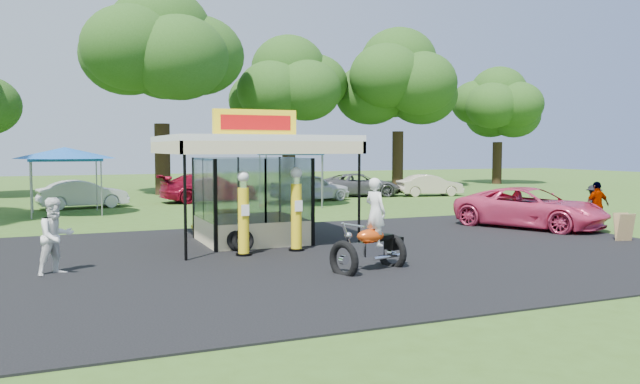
# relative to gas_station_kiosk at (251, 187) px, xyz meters

# --- Properties ---
(ground) EXTENTS (120.00, 120.00, 0.00)m
(ground) POSITION_rel_gas_station_kiosk_xyz_m (2.00, -4.99, -1.78)
(ground) COLOR #39591B
(ground) RESTS_ON ground
(asphalt_apron) EXTENTS (20.00, 14.00, 0.04)m
(asphalt_apron) POSITION_rel_gas_station_kiosk_xyz_m (2.00, -2.99, -1.76)
(asphalt_apron) COLOR black
(asphalt_apron) RESTS_ON ground
(gas_station_kiosk) EXTENTS (5.40, 5.40, 4.18)m
(gas_station_kiosk) POSITION_rel_gas_station_kiosk_xyz_m (0.00, 0.00, 0.00)
(gas_station_kiosk) COLOR white
(gas_station_kiosk) RESTS_ON ground
(gas_pump_left) EXTENTS (0.44, 0.44, 2.38)m
(gas_pump_left) POSITION_rel_gas_station_kiosk_xyz_m (-0.92, -2.38, -0.64)
(gas_pump_left) COLOR black
(gas_pump_left) RESTS_ON ground
(gas_pump_right) EXTENTS (0.46, 0.46, 2.46)m
(gas_pump_right) POSITION_rel_gas_station_kiosk_xyz_m (0.71, -2.19, -0.60)
(gas_pump_right) COLOR black
(gas_pump_right) RESTS_ON ground
(motorcycle) EXTENTS (2.09, 1.47, 2.37)m
(motorcycle) POSITION_rel_gas_station_kiosk_xyz_m (1.46, -5.51, -0.86)
(motorcycle) COLOR black
(motorcycle) RESTS_ON ground
(spare_tires) EXTENTS (0.82, 0.52, 0.69)m
(spare_tires) POSITION_rel_gas_station_kiosk_xyz_m (-0.80, -1.58, -1.45)
(spare_tires) COLOR black
(spare_tires) RESTS_ON ground
(a_frame_sign) EXTENTS (0.56, 0.59, 0.92)m
(a_frame_sign) POSITION_rel_gas_station_kiosk_xyz_m (11.07, -4.46, -1.32)
(a_frame_sign) COLOR #593819
(a_frame_sign) RESTS_ON ground
(kiosk_car) EXTENTS (2.82, 1.13, 0.96)m
(kiosk_car) POSITION_rel_gas_station_kiosk_xyz_m (-0.00, 2.21, -1.30)
(kiosk_car) COLOR yellow
(kiosk_car) RESTS_ON ground
(pink_sedan) EXTENTS (4.62, 6.07, 1.53)m
(pink_sedan) POSITION_rel_gas_station_kiosk_xyz_m (10.69, -0.61, -1.02)
(pink_sedan) COLOR #DE3C6A
(pink_sedan) RESTS_ON ground
(spectator_west) EXTENTS (1.13, 1.06, 1.84)m
(spectator_west) POSITION_rel_gas_station_kiosk_xyz_m (-5.70, -3.09, -0.86)
(spectator_west) COLOR white
(spectator_west) RESTS_ON ground
(spectator_east_a) EXTENTS (1.11, 0.74, 1.60)m
(spectator_east_a) POSITION_rel_gas_station_kiosk_xyz_m (13.48, -0.94, -0.98)
(spectator_east_a) COLOR black
(spectator_east_a) RESTS_ON ground
(spectator_east_b) EXTENTS (1.07, 0.51, 1.77)m
(spectator_east_b) POSITION_rel_gas_station_kiosk_xyz_m (12.80, -1.74, -0.90)
(spectator_east_b) COLOR gray
(spectator_east_b) RESTS_ON ground
(bg_car_a) EXTENTS (4.44, 2.18, 1.40)m
(bg_car_a) POSITION_rel_gas_station_kiosk_xyz_m (-4.49, 14.27, -1.08)
(bg_car_a) COLOR silver
(bg_car_a) RESTS_ON ground
(bg_car_b) EXTENTS (5.67, 2.76, 1.59)m
(bg_car_b) POSITION_rel_gas_station_kiosk_xyz_m (2.19, 15.47, -0.99)
(bg_car_b) COLOR maroon
(bg_car_b) RESTS_ON ground
(bg_car_c) EXTENTS (4.87, 2.69, 1.57)m
(bg_car_c) POSITION_rel_gas_station_kiosk_xyz_m (7.57, 13.75, -1.00)
(bg_car_c) COLOR silver
(bg_car_c) RESTS_ON ground
(bg_car_d) EXTENTS (5.51, 3.49, 1.42)m
(bg_car_d) POSITION_rel_gas_station_kiosk_xyz_m (11.71, 15.78, -1.07)
(bg_car_d) COLOR #525254
(bg_car_d) RESTS_ON ground
(bg_car_e) EXTENTS (4.24, 2.11, 1.34)m
(bg_car_e) POSITION_rel_gas_station_kiosk_xyz_m (15.88, 14.30, -1.11)
(bg_car_e) COLOR beige
(bg_car_e) RESTS_ON ground
(tent_west) EXTENTS (4.36, 4.36, 3.05)m
(tent_west) POSITION_rel_gas_station_kiosk_xyz_m (-5.30, 11.34, 0.97)
(tent_west) COLOR gray
(tent_west) RESTS_ON ground
(tent_east) EXTENTS (4.78, 4.78, 3.34)m
(tent_east) POSITION_rel_gas_station_kiosk_xyz_m (5.77, 11.75, 1.24)
(tent_east) COLOR gray
(tent_east) RESTS_ON ground
(oak_far_c) EXTENTS (10.95, 10.95, 12.91)m
(oak_far_c) POSITION_rel_gas_station_kiosk_xyz_m (0.62, 21.92, 6.41)
(oak_far_c) COLOR black
(oak_far_c) RESTS_ON ground
(oak_far_d) EXTENTS (9.23, 9.23, 10.99)m
(oak_far_d) POSITION_rel_gas_station_kiosk_xyz_m (10.19, 24.51, 5.22)
(oak_far_d) COLOR black
(oak_far_d) RESTS_ON ground
(oak_far_e) EXTENTS (10.01, 10.01, 11.91)m
(oak_far_e) POSITION_rel_gas_station_kiosk_xyz_m (18.70, 23.24, 5.82)
(oak_far_e) COLOR black
(oak_far_e) RESTS_ON ground
(oak_far_f) EXTENTS (7.91, 7.91, 9.53)m
(oak_far_f) POSITION_rel_gas_station_kiosk_xyz_m (28.39, 23.46, 4.33)
(oak_far_f) COLOR black
(oak_far_f) RESTS_ON ground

